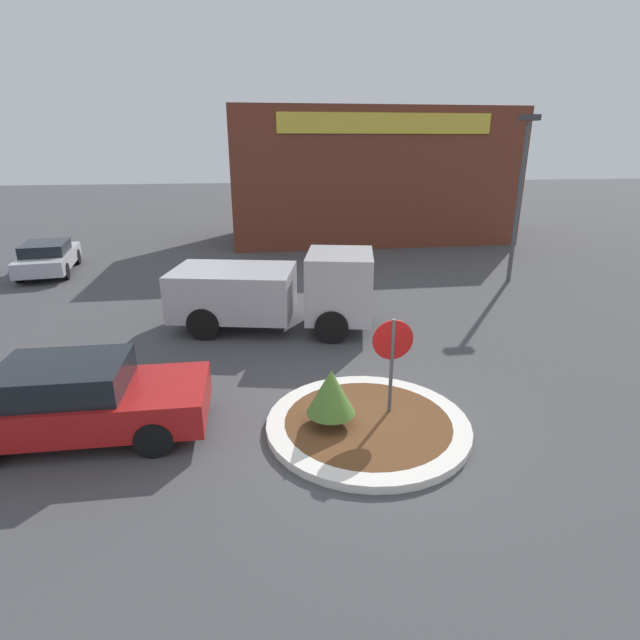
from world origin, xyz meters
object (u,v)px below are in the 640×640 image
parked_sedan_silver (48,257)px  parked_sedan_red (77,399)px  utility_truck (277,290)px  light_pole (520,187)px  stop_sign (392,351)px

parked_sedan_silver → parked_sedan_red: size_ratio=1.02×
utility_truck → light_pole: (9.06, 3.84, 2.38)m
stop_sign → parked_sedan_red: 5.69m
utility_truck → parked_sedan_red: bearing=-115.0°
parked_sedan_red → light_pole: 15.93m
utility_truck → parked_sedan_red: size_ratio=1.33×
stop_sign → light_pole: 11.86m
parked_sedan_silver → parked_sedan_red: (4.86, -12.70, 0.06)m
stop_sign → parked_sedan_red: stop_sign is taller
parked_sedan_silver → parked_sedan_red: bearing=-166.9°
stop_sign → light_pole: size_ratio=0.34×
parked_sedan_silver → light_pole: bearing=-109.9°
utility_truck → parked_sedan_silver: 11.60m
parked_sedan_red → stop_sign: bearing=-1.8°
stop_sign → utility_truck: bearing=108.7°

